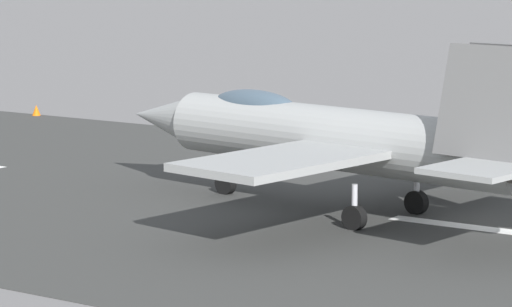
# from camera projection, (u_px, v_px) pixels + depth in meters

# --- Properties ---
(ground_plane) EXTENTS (400.00, 400.00, 0.00)m
(ground_plane) POSITION_uv_depth(u_px,v_px,m) (493.00, 231.00, 38.99)
(ground_plane) COLOR slate
(runway_strip) EXTENTS (240.00, 26.00, 0.02)m
(runway_strip) POSITION_uv_depth(u_px,v_px,m) (494.00, 230.00, 38.98)
(runway_strip) COLOR #363735
(runway_strip) RESTS_ON ground
(fighter_jet) EXTENTS (17.94, 14.47, 5.68)m
(fighter_jet) POSITION_uv_depth(u_px,v_px,m) (338.00, 137.00, 41.13)
(fighter_jet) COLOR #969897
(fighter_jet) RESTS_ON ground
(marker_cone_mid) EXTENTS (0.44, 0.44, 0.55)m
(marker_cone_mid) POSITION_uv_depth(u_px,v_px,m) (352.00, 139.00, 55.85)
(marker_cone_mid) COLOR orange
(marker_cone_mid) RESTS_ON ground
(marker_cone_far) EXTENTS (0.44, 0.44, 0.55)m
(marker_cone_far) POSITION_uv_depth(u_px,v_px,m) (36.00, 110.00, 65.73)
(marker_cone_far) COLOR orange
(marker_cone_far) RESTS_ON ground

